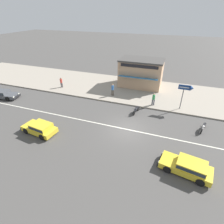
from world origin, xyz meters
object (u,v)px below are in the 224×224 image
sedan_dark_grey_3 (3,94)px  pedestrian_far_end (154,98)px  hatchback_yellow_2 (188,166)px  pedestrian_mid_kerb (113,89)px  motorcycle_0 (203,127)px  hatchback_yellow_0 (40,128)px  shopfront_corner_warung (141,73)px  pedestrian_by_shop (61,82)px  arrow_signboard (189,89)px  motorcycle_1 (136,110)px

sedan_dark_grey_3 → pedestrian_far_end: bearing=13.0°
hatchback_yellow_2 → pedestrian_mid_kerb: (-9.80, 10.73, 0.57)m
motorcycle_0 → pedestrian_mid_kerb: bearing=158.3°
hatchback_yellow_0 → hatchback_yellow_2: size_ratio=0.92×
pedestrian_mid_kerb → shopfront_corner_warung: (2.88, 5.10, 1.08)m
hatchback_yellow_0 → shopfront_corner_warung: (6.82, 15.53, 1.65)m
pedestrian_by_shop → hatchback_yellow_2: bearing=-30.8°
pedestrian_mid_kerb → shopfront_corner_warung: size_ratio=0.27×
sedan_dark_grey_3 → arrow_signboard: 24.44m
motorcycle_0 → arrow_signboard: (-1.79, 3.72, 2.36)m
sedan_dark_grey_3 → motorcycle_0: (25.65, 1.06, -0.11)m
pedestrian_by_shop → motorcycle_1: bearing=-15.6°
shopfront_corner_warung → arrow_signboard: bearing=-41.2°
hatchback_yellow_2 → pedestrian_by_shop: pedestrian_by_shop is taller
motorcycle_1 → shopfront_corner_warung: size_ratio=0.28×
hatchback_yellow_2 → pedestrian_by_shop: size_ratio=2.62×
motorcycle_1 → arrow_signboard: 6.46m
motorcycle_1 → sedan_dark_grey_3: bearing=-173.2°
motorcycle_0 → motorcycle_1: size_ratio=1.03×
hatchback_yellow_0 → hatchback_yellow_2: 13.75m
hatchback_yellow_0 → pedestrian_by_shop: (-4.56, 10.60, 0.46)m
pedestrian_mid_kerb → pedestrian_by_shop: 8.51m
motorcycle_1 → pedestrian_far_end: (1.62, 2.43, 0.66)m
pedestrian_mid_kerb → shopfront_corner_warung: 5.95m
hatchback_yellow_0 → pedestrian_far_end: 13.61m
pedestrian_mid_kerb → hatchback_yellow_0: bearing=-110.7°
motorcycle_0 → pedestrian_far_end: (-5.60, 3.59, 0.66)m
arrow_signboard → pedestrian_mid_kerb: bearing=175.2°
shopfront_corner_warung → pedestrian_by_shop: bearing=-156.6°
hatchback_yellow_2 → motorcycle_1: (-5.61, 7.35, -0.17)m
motorcycle_1 → pedestrian_far_end: size_ratio=1.11×
motorcycle_1 → pedestrian_by_shop: 13.20m
pedestrian_mid_kerb → motorcycle_1: bearing=-38.9°
sedan_dark_grey_3 → motorcycle_0: size_ratio=2.43×
pedestrian_mid_kerb → pedestrian_far_end: bearing=-9.3°
pedestrian_far_end → motorcycle_0: bearing=-32.6°
arrow_signboard → shopfront_corner_warung: bearing=138.8°
sedan_dark_grey_3 → motorcycle_0: bearing=2.4°
hatchback_yellow_0 → sedan_dark_grey_3: (-10.29, 4.84, -0.05)m
pedestrian_far_end → motorcycle_1: bearing=-123.7°
arrow_signboard → motorcycle_0: bearing=-64.3°
hatchback_yellow_0 → hatchback_yellow_2: bearing=-1.3°
pedestrian_far_end → pedestrian_by_shop: bearing=175.6°
motorcycle_0 → shopfront_corner_warung: 13.00m
shopfront_corner_warung → motorcycle_0: bearing=-48.4°
hatchback_yellow_0 → sedan_dark_grey_3: bearing=154.8°
arrow_signboard → pedestrian_far_end: arrow_signboard is taller
motorcycle_0 → motorcycle_1: same height
pedestrian_by_shop → shopfront_corner_warung: bearing=23.4°
motorcycle_0 → pedestrian_by_shop: pedestrian_by_shop is taller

